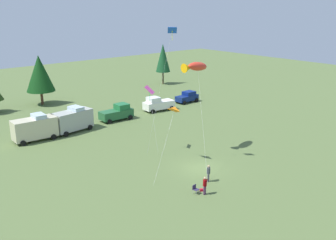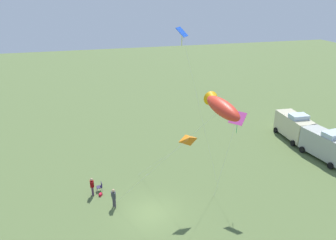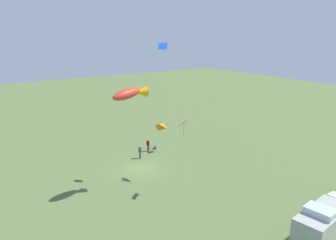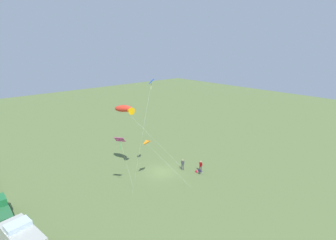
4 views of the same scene
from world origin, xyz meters
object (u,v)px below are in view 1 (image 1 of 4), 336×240
van_motorhome_grey (73,120)px  kite_diamond_rainbow (150,91)px  truck_white_pickup (158,104)px  van_camper_beige (35,128)px  kite_delta_orange (175,109)px  truck_green_flatbed (117,113)px  person_spectator (205,184)px  kite_large_fish (195,67)px  kite_diamond_blue (171,36)px  backpack_on_grass (202,190)px  person_kite_flyer (209,172)px  car_navy_hatch (187,97)px  folding_chair (195,189)px

van_motorhome_grey → kite_diamond_rainbow: size_ratio=0.73×
truck_white_pickup → kite_diamond_rainbow: size_ratio=0.67×
van_camper_beige → kite_delta_orange: size_ratio=0.86×
truck_green_flatbed → truck_white_pickup: bearing=2.1°
person_spectator → kite_delta_orange: bearing=143.7°
van_motorhome_grey → kite_large_fish: 19.43m
van_camper_beige → truck_green_flatbed: (12.90, 0.84, -0.54)m
van_camper_beige → kite_diamond_blue: bearing=-61.6°
kite_large_fish → kite_delta_orange: 5.50m
person_spectator → backpack_on_grass: bearing=144.5°
person_kite_flyer → kite_diamond_rainbow: kite_diamond_rainbow is taller
kite_diamond_blue → van_camper_beige: bearing=115.8°
person_spectator → backpack_on_grass: person_spectator is taller
truck_green_flatbed → kite_delta_orange: 18.44m
truck_green_flatbed → van_motorhome_grey: bearing=-173.9°
person_spectator → truck_white_pickup: truck_white_pickup is taller
person_spectator → kite_diamond_blue: (2.37, 7.48, 12.62)m
car_navy_hatch → truck_green_flatbed: bearing=-177.5°
truck_green_flatbed → van_camper_beige: bearing=-175.1°
person_spectator → kite_diamond_blue: size_ratio=0.12×
car_navy_hatch → kite_large_fish: size_ratio=0.40×
folding_chair → backpack_on_grass: 0.86m
kite_delta_orange → kite_diamond_rainbow: bearing=92.6°
van_motorhome_grey → kite_large_fish: bearing=-73.4°
kite_delta_orange → kite_diamond_blue: bearing=-157.8°
truck_white_pickup → kite_diamond_blue: size_ratio=0.36×
van_camper_beige → car_navy_hatch: bearing=6.6°
van_camper_beige → kite_diamond_blue: 22.26m
car_navy_hatch → kite_large_fish: (-15.57, -17.75, 9.03)m
kite_large_fish → truck_white_pickup: bearing=64.1°
car_navy_hatch → kite_diamond_rainbow: 24.98m
person_kite_flyer → van_camper_beige: size_ratio=0.32×
person_spectator → car_navy_hatch: car_navy_hatch is taller
person_spectator → truck_white_pickup: (15.00, 25.33, 0.08)m
person_kite_flyer → folding_chair: size_ratio=2.12×
person_spectator → truck_green_flatbed: size_ratio=0.35×
folding_chair → person_kite_flyer: bearing=102.0°
kite_delta_orange → kite_diamond_blue: size_ratio=0.44×
backpack_on_grass → truck_green_flatbed: 25.51m
folding_chair → van_camper_beige: 24.26m
car_navy_hatch → kite_diamond_rainbow: size_ratio=0.55×
folding_chair → car_navy_hatch: car_navy_hatch is taller
folding_chair → person_spectator: 1.03m
truck_white_pickup → kite_diamond_rainbow: 18.95m
kite_diamond_blue → kite_delta_orange: bearing=22.2°
person_kite_flyer → kite_diamond_rainbow: 12.06m
car_navy_hatch → kite_diamond_blue: kite_diamond_blue is taller
car_navy_hatch → kite_diamond_rainbow: kite_diamond_rainbow is taller
kite_diamond_blue → car_navy_hatch: bearing=43.2°
van_camper_beige → kite_diamond_blue: (8.17, -16.88, 12.00)m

